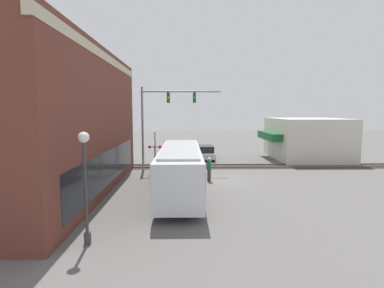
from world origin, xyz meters
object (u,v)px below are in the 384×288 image
object	(u,v)px
streetlamp	(85,178)
pedestrian_near_bus	(209,169)
parked_car_silver	(206,153)
city_bus	(180,168)
crossing_signal	(155,147)

from	to	relation	value
streetlamp	pedestrian_near_bus	size ratio (longest dim) A/B	2.45
streetlamp	parked_car_silver	bearing A→B (deg)	-16.21
streetlamp	pedestrian_near_bus	bearing A→B (deg)	-28.11
city_bus	streetlamp	world-z (taller)	streetlamp
city_bus	streetlamp	size ratio (longest dim) A/B	2.49
city_bus	parked_car_silver	xyz separation A→B (m)	(13.93, -2.60, -0.97)
streetlamp	crossing_signal	bearing A→B (deg)	-5.47
city_bus	crossing_signal	bearing A→B (deg)	19.63
parked_car_silver	pedestrian_near_bus	distance (m)	10.61
parked_car_silver	pedestrian_near_bus	world-z (taller)	pedestrian_near_bus
crossing_signal	streetlamp	bearing A→B (deg)	174.53
streetlamp	parked_car_silver	distance (m)	22.36
city_bus	parked_car_silver	size ratio (longest dim) A/B	2.53
streetlamp	parked_car_silver	size ratio (longest dim) A/B	1.01
crossing_signal	parked_car_silver	xyz separation A→B (m)	(7.51, -4.89, -1.58)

